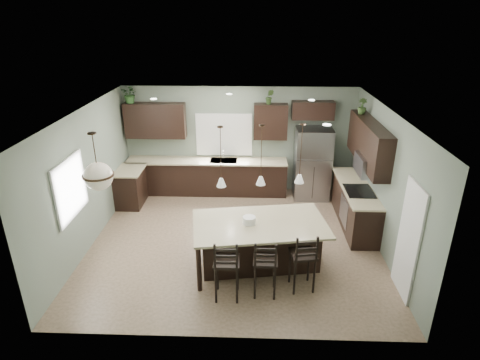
% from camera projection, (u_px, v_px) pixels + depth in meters
% --- Properties ---
extents(ground, '(6.00, 6.00, 0.00)m').
position_uv_depth(ground, '(235.00, 241.00, 8.58)').
color(ground, '#9E8466').
rests_on(ground, ground).
extents(pantry_door, '(0.04, 0.82, 2.04)m').
position_uv_depth(pantry_door, '(408.00, 241.00, 6.66)').
color(pantry_door, white).
rests_on(pantry_door, ground).
extents(window_back, '(1.35, 0.02, 1.00)m').
position_uv_depth(window_back, '(224.00, 135.00, 10.51)').
color(window_back, white).
rests_on(window_back, room_shell).
extents(window_left, '(0.02, 1.10, 1.00)m').
position_uv_depth(window_left, '(70.00, 188.00, 7.34)').
color(window_left, white).
rests_on(window_left, room_shell).
extents(left_return_cabs, '(0.60, 0.90, 0.90)m').
position_uv_depth(left_return_cabs, '(131.00, 188.00, 10.06)').
color(left_return_cabs, black).
rests_on(left_return_cabs, ground).
extents(left_return_countertop, '(0.66, 0.96, 0.04)m').
position_uv_depth(left_return_countertop, '(129.00, 170.00, 9.87)').
color(left_return_countertop, '#B9B38C').
rests_on(left_return_countertop, left_return_cabs).
extents(back_lower_cabs, '(4.20, 0.60, 0.90)m').
position_uv_depth(back_lower_cabs, '(207.00, 177.00, 10.69)').
color(back_lower_cabs, black).
rests_on(back_lower_cabs, ground).
extents(back_countertop, '(4.20, 0.66, 0.04)m').
position_uv_depth(back_countertop, '(207.00, 161.00, 10.49)').
color(back_countertop, '#B9B38C').
rests_on(back_countertop, back_lower_cabs).
extents(sink_inset, '(0.70, 0.45, 0.01)m').
position_uv_depth(sink_inset, '(224.00, 161.00, 10.47)').
color(sink_inset, gray).
rests_on(sink_inset, back_countertop).
extents(faucet, '(0.02, 0.02, 0.28)m').
position_uv_depth(faucet, '(223.00, 156.00, 10.38)').
color(faucet, silver).
rests_on(faucet, back_countertop).
extents(back_upper_left, '(1.55, 0.34, 0.90)m').
position_uv_depth(back_upper_left, '(155.00, 121.00, 10.26)').
color(back_upper_left, black).
rests_on(back_upper_left, room_shell).
extents(back_upper_right, '(0.85, 0.34, 0.90)m').
position_uv_depth(back_upper_right, '(271.00, 122.00, 10.17)').
color(back_upper_right, black).
rests_on(back_upper_right, room_shell).
extents(fridge_header, '(1.05, 0.34, 0.45)m').
position_uv_depth(fridge_header, '(313.00, 110.00, 10.02)').
color(fridge_header, black).
rests_on(fridge_header, room_shell).
extents(right_lower_cabs, '(0.60, 2.35, 0.90)m').
position_uv_depth(right_lower_cabs, '(355.00, 206.00, 9.12)').
color(right_lower_cabs, black).
rests_on(right_lower_cabs, ground).
extents(right_countertop, '(0.66, 2.35, 0.04)m').
position_uv_depth(right_countertop, '(356.00, 187.00, 8.94)').
color(right_countertop, '#B9B38C').
rests_on(right_countertop, right_lower_cabs).
extents(cooktop, '(0.58, 0.75, 0.02)m').
position_uv_depth(cooktop, '(359.00, 191.00, 8.68)').
color(cooktop, black).
rests_on(cooktop, right_countertop).
extents(wall_oven_front, '(0.01, 0.72, 0.60)m').
position_uv_depth(wall_oven_front, '(344.00, 211.00, 8.88)').
color(wall_oven_front, gray).
rests_on(wall_oven_front, right_lower_cabs).
extents(right_upper_cabs, '(0.34, 2.35, 0.90)m').
position_uv_depth(right_upper_cabs, '(369.00, 143.00, 8.53)').
color(right_upper_cabs, black).
rests_on(right_upper_cabs, room_shell).
extents(microwave, '(0.40, 0.75, 0.40)m').
position_uv_depth(microwave, '(367.00, 165.00, 8.44)').
color(microwave, gray).
rests_on(microwave, right_upper_cabs).
extents(refrigerator, '(0.90, 0.74, 1.85)m').
position_uv_depth(refrigerator, '(312.00, 164.00, 10.28)').
color(refrigerator, gray).
rests_on(refrigerator, ground).
extents(kitchen_island, '(2.64, 1.75, 0.92)m').
position_uv_depth(kitchen_island, '(259.00, 244.00, 7.60)').
color(kitchen_island, black).
rests_on(kitchen_island, ground).
extents(serving_dish, '(0.24, 0.24, 0.14)m').
position_uv_depth(serving_dish, '(249.00, 220.00, 7.37)').
color(serving_dish, white).
rests_on(serving_dish, kitchen_island).
extents(bar_stool_left, '(0.43, 0.43, 1.16)m').
position_uv_depth(bar_stool_left, '(227.00, 268.00, 6.70)').
color(bar_stool_left, black).
rests_on(bar_stool_left, ground).
extents(bar_stool_center, '(0.42, 0.42, 1.11)m').
position_uv_depth(bar_stool_center, '(265.00, 266.00, 6.79)').
color(bar_stool_center, black).
rests_on(bar_stool_center, ground).
extents(bar_stool_right, '(0.48, 0.48, 1.14)m').
position_uv_depth(bar_stool_right, '(303.00, 260.00, 6.92)').
color(bar_stool_right, black).
rests_on(bar_stool_right, ground).
extents(pendant_left, '(0.17, 0.17, 1.10)m').
position_uv_depth(pendant_left, '(221.00, 157.00, 6.82)').
color(pendant_left, silver).
rests_on(pendant_left, room_shell).
extents(pendant_center, '(0.17, 0.17, 1.10)m').
position_uv_depth(pendant_center, '(261.00, 155.00, 6.90)').
color(pendant_center, white).
rests_on(pendant_center, room_shell).
extents(pendant_right, '(0.17, 0.17, 1.10)m').
position_uv_depth(pendant_right, '(301.00, 154.00, 6.97)').
color(pendant_right, white).
rests_on(pendant_right, room_shell).
extents(chandelier, '(0.51, 0.51, 0.99)m').
position_uv_depth(chandelier, '(96.00, 162.00, 6.45)').
color(chandelier, beige).
rests_on(chandelier, room_shell).
extents(plant_back_left, '(0.51, 0.48, 0.45)m').
position_uv_depth(plant_back_left, '(130.00, 94.00, 9.99)').
color(plant_back_left, '#2A5324').
rests_on(plant_back_left, back_upper_left).
extents(plant_back_right, '(0.22, 0.19, 0.37)m').
position_uv_depth(plant_back_right, '(270.00, 97.00, 9.89)').
color(plant_back_right, '#2F4920').
rests_on(plant_back_right, back_upper_right).
extents(plant_right_wall, '(0.20, 0.20, 0.35)m').
position_uv_depth(plant_right_wall, '(362.00, 106.00, 8.97)').
color(plant_right_wall, '#375424').
rests_on(plant_right_wall, right_upper_cabs).
extents(room_shell, '(6.00, 6.00, 6.00)m').
position_uv_depth(room_shell, '(234.00, 167.00, 7.92)').
color(room_shell, slate).
rests_on(room_shell, ground).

